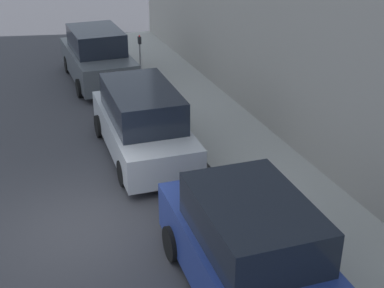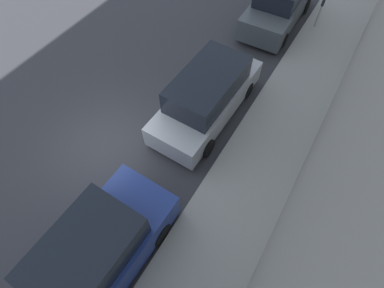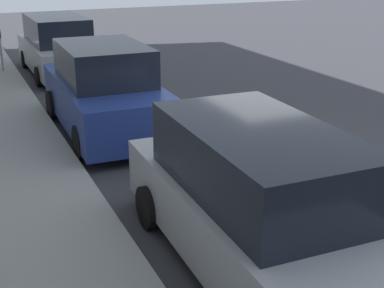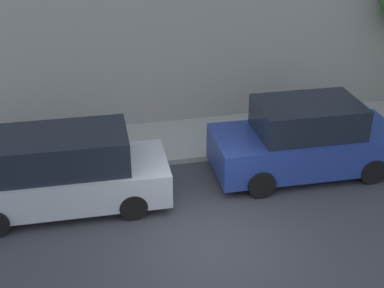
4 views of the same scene
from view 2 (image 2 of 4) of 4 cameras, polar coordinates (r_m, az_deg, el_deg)
name	(u,v)px [view 2 (image 2 of 4)]	position (r m, az deg, el deg)	size (l,w,h in m)	color
ground_plane	(107,146)	(10.70, -15.80, -0.45)	(60.00, 60.00, 0.00)	#38383D
sidewalk	(231,214)	(9.19, 7.43, -13.12)	(2.51, 32.00, 0.15)	#9E9E99
parked_suv_second	(93,259)	(8.25, -18.37, -20.01)	(2.08, 4.85, 1.98)	navy
parked_minivan_third	(207,96)	(10.51, 2.91, 9.16)	(2.02, 4.95, 1.90)	#B7BABF
parked_suv_fourth	(279,4)	(15.35, 16.24, 24.27)	(2.08, 4.84, 1.98)	#4C5156
parking_meter_far	(321,9)	(15.46, 23.31, 22.48)	(0.11, 0.15, 1.34)	#ADADB2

